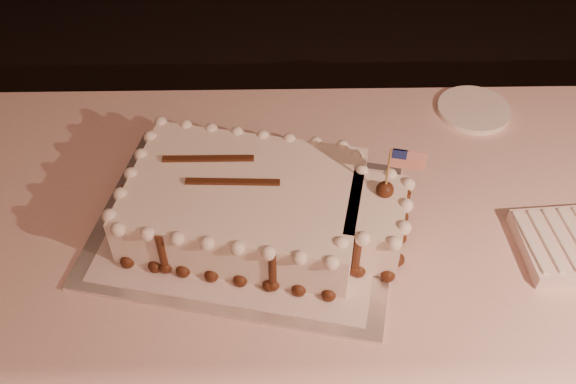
{
  "coord_description": "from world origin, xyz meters",
  "views": [
    {
      "loc": [
        -0.25,
        -0.23,
        1.68
      ],
      "look_at": [
        -0.23,
        0.57,
        0.84
      ],
      "focal_mm": 40.0,
      "sensor_mm": 36.0,
      "label": 1
    }
  ],
  "objects_px": {
    "side_plate": "(474,110)",
    "sheet_cake": "(261,206)",
    "cake_board": "(246,224)",
    "banquet_table": "(385,318)"
  },
  "relations": [
    {
      "from": "banquet_table",
      "to": "side_plate",
      "type": "xyz_separation_m",
      "value": [
        0.2,
        0.31,
        0.38
      ]
    },
    {
      "from": "banquet_table",
      "to": "side_plate",
      "type": "bearing_deg",
      "value": 57.04
    },
    {
      "from": "cake_board",
      "to": "side_plate",
      "type": "distance_m",
      "value": 0.61
    },
    {
      "from": "banquet_table",
      "to": "sheet_cake",
      "type": "relative_size",
      "value": 4.34
    },
    {
      "from": "banquet_table",
      "to": "cake_board",
      "type": "bearing_deg",
      "value": -175.41
    },
    {
      "from": "banquet_table",
      "to": "cake_board",
      "type": "relative_size",
      "value": 4.27
    },
    {
      "from": "banquet_table",
      "to": "side_plate",
      "type": "height_order",
      "value": "side_plate"
    },
    {
      "from": "side_plate",
      "to": "sheet_cake",
      "type": "bearing_deg",
      "value": -144.91
    },
    {
      "from": "cake_board",
      "to": "sheet_cake",
      "type": "height_order",
      "value": "sheet_cake"
    },
    {
      "from": "banquet_table",
      "to": "sheet_cake",
      "type": "distance_m",
      "value": 0.52
    }
  ]
}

